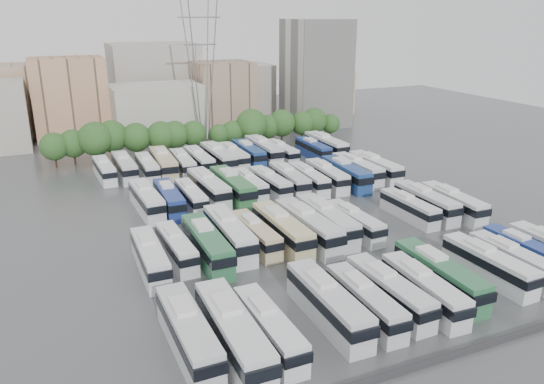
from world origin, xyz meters
name	(u,v)px	position (x,y,z in m)	size (l,w,h in m)	color
ground	(295,221)	(0.00, 0.00, 0.00)	(220.00, 220.00, 0.00)	#424447
parapet	(466,351)	(0.00, -33.00, 0.25)	(56.00, 0.50, 0.50)	#2D2D30
tree_line	(198,132)	(-1.48, 42.06, 4.39)	(63.76, 8.08, 8.41)	black
city_buildings	(140,96)	(-7.46, 71.86, 7.87)	(102.00, 35.00, 20.00)	#9E998E
apartment_tower	(316,73)	(34.00, 58.00, 13.00)	(14.00, 14.00, 26.00)	silver
electricity_pylon	(201,56)	(2.00, 50.00, 18.66)	(9.00, 6.91, 33.83)	slate
bus_r0_s0	(188,333)	(-21.52, -23.38, 1.93)	(2.85, 12.53, 3.92)	silver
bus_r0_s1	(233,333)	(-18.12, -25.08, 2.07)	(3.08, 13.50, 4.23)	silver
bus_r0_s2	(269,328)	(-14.88, -25.17, 1.74)	(2.60, 11.30, 3.54)	silver
bus_r0_s4	(328,303)	(-8.39, -23.98, 1.96)	(2.93, 12.73, 3.98)	silver
bus_r0_s5	(365,301)	(-4.83, -24.71, 1.74)	(2.69, 11.36, 3.55)	silver
bus_r0_s6	(389,291)	(-1.68, -24.14, 1.81)	(2.81, 11.79, 3.68)	silver
bus_r0_s7	(424,289)	(1.68, -25.16, 1.79)	(3.01, 11.72, 3.65)	silver
bus_r0_s8	(440,275)	(4.94, -23.65, 1.93)	(3.00, 12.58, 3.93)	#2D6942
bus_r0_s10	(489,264)	(11.57, -23.68, 1.80)	(2.94, 11.77, 3.67)	silver
bus_r0_s11	(512,260)	(14.94, -23.68, 1.69)	(2.53, 11.02, 3.45)	silver
bus_r0_s12	(524,251)	(18.05, -22.59, 1.67)	(2.59, 10.86, 3.39)	navy
bus_r1_s0	(150,257)	(-21.46, -7.15, 1.80)	(2.75, 11.72, 3.66)	silver
bus_r1_s1	(176,247)	(-18.11, -5.52, 1.66)	(2.74, 10.85, 3.38)	silver
bus_r1_s2	(207,244)	(-14.82, -6.87, 2.00)	(2.94, 13.01, 4.07)	#2C6841
bus_r1_s3	(229,233)	(-11.39, -4.93, 2.02)	(3.07, 13.14, 4.11)	silver
bus_r1_s4	(255,234)	(-8.27, -5.73, 1.70)	(2.78, 11.14, 3.47)	#C9B78A
bus_r1_s5	(282,229)	(-4.95, -6.33, 2.00)	(2.99, 13.00, 4.07)	#CDC28C
bus_r1_s6	(308,226)	(-1.63, -6.86, 2.06)	(3.34, 13.46, 4.20)	silver
bus_r1_s7	(327,220)	(1.58, -5.96, 2.00)	(3.04, 13.03, 4.07)	silver
bus_r1_s8	(354,222)	(4.97, -7.16, 1.70)	(2.78, 11.11, 3.46)	silver
bus_r1_s11	(409,208)	(14.91, -5.70, 1.66)	(2.50, 10.83, 3.39)	silver
bus_r1_s12	(426,202)	(18.23, -5.15, 1.87)	(2.78, 12.16, 3.81)	silver
bus_r1_s13	(453,203)	(21.59, -6.90, 1.84)	(3.01, 12.04, 3.75)	silver
bus_r2_s1	(147,200)	(-18.14, 11.75, 1.90)	(3.13, 12.43, 3.87)	silver
bus_r2_s2	(169,199)	(-15.02, 11.14, 1.83)	(2.91, 11.92, 3.72)	navy
bus_r2_s3	(191,196)	(-11.73, 11.24, 1.67)	(2.41, 10.86, 3.40)	silver
bus_r2_s4	(209,188)	(-8.37, 13.22, 2.00)	(3.36, 13.10, 4.08)	silver
bus_r2_s5	(232,186)	(-4.92, 12.08, 2.07)	(3.18, 13.49, 4.22)	#2F6E3C
bus_r2_s6	(249,184)	(-1.67, 13.13, 1.66)	(2.45, 10.83, 3.39)	white
bus_r2_s7	(270,183)	(1.49, 12.24, 1.76)	(3.01, 11.54, 3.59)	silver
bus_r2_s8	(289,179)	(4.94, 12.38, 1.87)	(3.26, 12.29, 3.82)	silver
bus_r2_s9	(309,179)	(8.17, 11.66, 1.76)	(2.99, 11.50, 3.58)	white
bus_r2_s10	(327,176)	(11.62, 11.86, 1.85)	(3.22, 12.11, 3.76)	silver
bus_r2_s11	(346,174)	(14.84, 11.14, 2.01)	(3.36, 13.14, 4.09)	navy
bus_r2_s12	(357,169)	(18.14, 12.80, 1.94)	(3.00, 12.67, 3.96)	silver
bus_r2_s13	(375,167)	(21.48, 12.41, 1.98)	(3.03, 12.88, 4.03)	silver
bus_r3_s0	(104,170)	(-21.69, 30.79, 1.70)	(2.90, 11.12, 3.46)	white
bus_r3_s1	(125,167)	(-18.28, 30.68, 1.89)	(2.84, 12.29, 3.85)	silver
bus_r3_s2	(147,167)	(-14.62, 29.18, 1.77)	(2.64, 11.51, 3.60)	silver
bus_r3_s3	(163,163)	(-11.68, 29.50, 2.08)	(3.49, 13.62, 4.24)	#CAB68B
bus_r3_s4	(183,163)	(-8.31, 28.98, 1.82)	(3.05, 11.90, 3.70)	silver
bus_r3_s5	(199,160)	(-5.12, 29.52, 1.87)	(2.71, 12.14, 3.80)	silver
bus_r3_s6	(218,157)	(-1.52, 29.39, 2.06)	(3.13, 13.45, 4.21)	silver
bus_r3_s7	(233,156)	(1.68, 30.12, 1.84)	(2.65, 11.94, 3.74)	silver
bus_r3_s8	(248,153)	(5.01, 30.66, 1.90)	(2.76, 12.32, 3.86)	navy
bus_r3_s9	(264,150)	(8.35, 31.12, 2.08)	(2.95, 13.51, 4.24)	silver
bus_r3_s10	(281,152)	(11.50, 29.70, 1.74)	(2.74, 11.37, 3.55)	silver
bus_r3_s12	(313,149)	(18.13, 28.91, 1.76)	(2.52, 11.43, 3.58)	navy
bus_r3_s13	(326,145)	(21.45, 29.75, 2.04)	(3.12, 13.31, 4.16)	white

